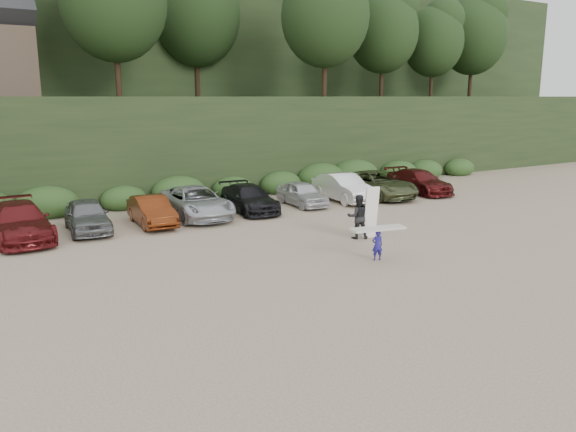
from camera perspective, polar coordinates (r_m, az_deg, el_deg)
ground at (r=21.44m, az=8.11°, el=-4.34°), size 120.00×120.00×0.00m
hillside_backdrop at (r=53.61m, az=-17.98°, el=17.08°), size 90.00×41.50×28.00m
parked_cars at (r=28.35m, az=-9.87°, el=1.19°), size 33.98×6.00×1.59m
child_surfer at (r=21.13m, az=9.09°, el=-2.21°), size 2.17×0.96×1.26m
adult_surfer at (r=24.25m, az=7.24°, el=-0.03°), size 1.41×1.06×2.25m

